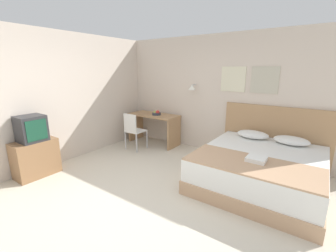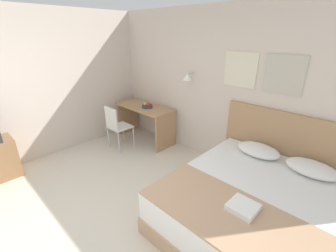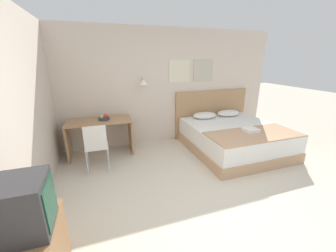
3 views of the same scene
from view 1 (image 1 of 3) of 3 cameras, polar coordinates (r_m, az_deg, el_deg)
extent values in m
plane|color=beige|center=(3.53, -6.57, -18.63)|extent=(24.00, 24.00, 0.00)
cube|color=beige|center=(5.24, 12.44, 7.55)|extent=(5.58, 0.06, 2.65)
cube|color=beige|center=(5.05, 16.22, 11.35)|extent=(0.52, 0.02, 0.52)
cube|color=#B7B29E|center=(4.88, 23.33, 10.68)|extent=(0.52, 0.02, 0.52)
cylinder|color=#B2B2B7|center=(5.36, 6.60, 10.35)|extent=(0.02, 0.16, 0.02)
cone|color=white|center=(5.28, 6.11, 9.76)|extent=(0.17, 0.17, 0.12)
cube|color=beige|center=(4.88, -30.75, 5.40)|extent=(0.06, 5.59, 2.65)
cube|color=tan|center=(4.19, 21.93, -12.31)|extent=(1.89, 2.02, 0.22)
cube|color=white|center=(4.07, 22.30, -8.67)|extent=(1.85, 1.98, 0.36)
cube|color=#A87F56|center=(4.98, 25.28, -2.33)|extent=(2.01, 0.06, 1.21)
ellipsoid|color=white|center=(4.77, 20.72, -2.01)|extent=(0.60, 0.39, 0.14)
ellipsoid|color=white|center=(4.66, 28.84, -3.25)|extent=(0.60, 0.39, 0.14)
cube|color=tan|center=(3.47, 20.35, -9.11)|extent=(1.83, 0.81, 0.02)
cube|color=white|center=(3.57, 21.53, -7.79)|extent=(0.27, 0.26, 0.06)
cube|color=#A87F56|center=(5.80, -3.65, 2.80)|extent=(1.31, 0.60, 0.03)
cube|color=#A87F56|center=(6.30, -8.11, -0.01)|extent=(0.04, 0.55, 0.74)
cube|color=#A87F56|center=(5.53, 1.57, -1.88)|extent=(0.04, 0.55, 0.74)
cube|color=white|center=(5.49, -8.14, -1.22)|extent=(0.41, 0.41, 0.02)
cube|color=white|center=(5.30, -9.61, 0.68)|extent=(0.38, 0.03, 0.43)
cylinder|color=#B7B7BC|center=(5.81, -8.15, -2.75)|extent=(0.03, 0.03, 0.44)
cylinder|color=#B7B7BC|center=(5.57, -5.37, -3.40)|extent=(0.03, 0.03, 0.44)
cylinder|color=#B7B7BC|center=(5.56, -10.75, -3.64)|extent=(0.03, 0.03, 0.44)
cylinder|color=#B7B7BC|center=(5.31, -7.94, -4.38)|extent=(0.03, 0.03, 0.44)
cylinder|color=#333842|center=(5.72, -2.94, 3.09)|extent=(0.22, 0.22, 0.05)
sphere|color=red|center=(5.67, -2.65, 3.55)|extent=(0.09, 0.09, 0.09)
sphere|color=#B2C156|center=(5.72, -3.37, 3.53)|extent=(0.07, 0.07, 0.07)
cube|color=#8E6642|center=(4.79, -30.55, -7.06)|extent=(0.41, 0.72, 0.66)
cube|color=#2D2D30|center=(4.63, -31.42, -0.55)|extent=(0.39, 0.43, 0.46)
cube|color=#194733|center=(4.45, -30.37, -0.94)|extent=(0.01, 0.34, 0.36)
camera|label=2|loc=(1.53, 36.71, 23.19)|focal=24.00mm
camera|label=3|loc=(3.52, -54.13, 9.86)|focal=22.00mm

